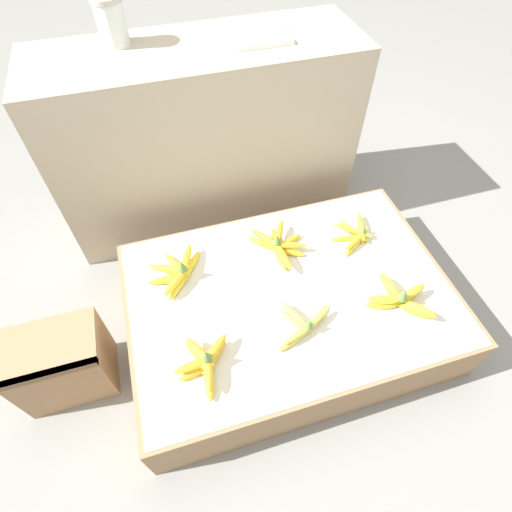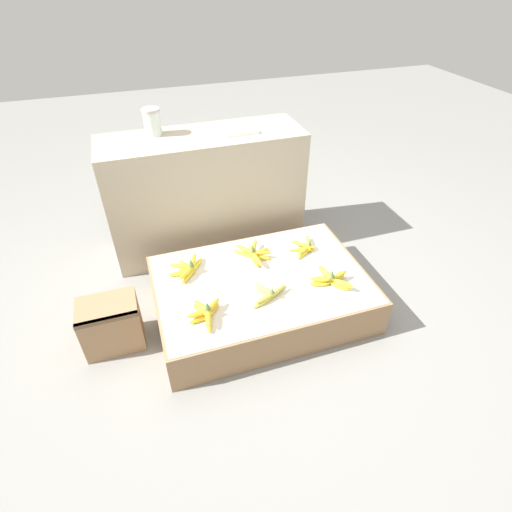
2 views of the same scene
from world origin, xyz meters
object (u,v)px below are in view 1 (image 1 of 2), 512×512
at_px(banana_bunch_front_midleft, 303,324).
at_px(banana_bunch_middle_left, 179,272).
at_px(banana_bunch_front_left, 205,362).
at_px(foam_tray_white, 258,34).
at_px(banana_bunch_front_midright, 401,298).
at_px(banana_bunch_middle_midright, 356,233).
at_px(wooden_crate, 64,364).
at_px(banana_bunch_middle_midleft, 279,245).
at_px(glass_jar, 111,21).

relative_size(banana_bunch_front_midleft, banana_bunch_middle_left, 1.02).
bearing_deg(banana_bunch_front_left, foam_tray_white, 64.16).
distance_m(banana_bunch_front_midleft, banana_bunch_middle_left, 0.51).
bearing_deg(banana_bunch_front_midright, banana_bunch_middle_midright, 91.48).
height_order(banana_bunch_middle_left, banana_bunch_middle_midright, banana_bunch_middle_left).
bearing_deg(banana_bunch_front_left, banana_bunch_middle_midright, 27.57).
height_order(banana_bunch_front_midleft, banana_bunch_middle_left, banana_bunch_middle_left).
bearing_deg(wooden_crate, banana_bunch_front_midright, -7.73).
distance_m(banana_bunch_front_left, banana_bunch_front_midright, 0.73).
xyz_separation_m(wooden_crate, banana_bunch_front_midright, (1.21, -0.16, 0.13)).
height_order(wooden_crate, banana_bunch_middle_left, banana_bunch_middle_left).
bearing_deg(banana_bunch_front_midright, banana_bunch_front_left, -177.43).
bearing_deg(banana_bunch_middle_midleft, banana_bunch_middle_left, -177.62).
distance_m(banana_bunch_middle_midleft, glass_jar, 1.01).
relative_size(banana_bunch_middle_midleft, banana_bunch_middle_midright, 1.25).
bearing_deg(banana_bunch_front_left, banana_bunch_front_midright, 2.57).
height_order(banana_bunch_front_left, banana_bunch_front_midright, banana_bunch_front_midright).
bearing_deg(banana_bunch_front_midleft, foam_tray_white, 82.75).
relative_size(banana_bunch_front_midleft, banana_bunch_middle_midright, 1.13).
xyz_separation_m(banana_bunch_front_left, banana_bunch_front_midright, (0.73, 0.03, 0.00)).
bearing_deg(foam_tray_white, glass_jar, 170.86).
bearing_deg(foam_tray_white, wooden_crate, -140.76).
distance_m(banana_bunch_front_left, glass_jar, 1.24).
height_order(banana_bunch_front_left, foam_tray_white, foam_tray_white).
distance_m(banana_bunch_middle_left, foam_tray_white, 0.95).
bearing_deg(banana_bunch_front_midleft, banana_bunch_front_midright, -1.32).
bearing_deg(banana_bunch_middle_midright, banana_bunch_middle_left, 179.17).
distance_m(banana_bunch_front_midleft, banana_bunch_middle_midright, 0.49).
xyz_separation_m(wooden_crate, foam_tray_white, (0.96, 0.78, 0.69)).
bearing_deg(banana_bunch_middle_left, banana_bunch_middle_midright, -0.83).
bearing_deg(banana_bunch_middle_midleft, banana_bunch_front_left, -134.00).
xyz_separation_m(banana_bunch_front_left, banana_bunch_middle_midright, (0.72, 0.38, -0.01)).
height_order(glass_jar, foam_tray_white, glass_jar).
xyz_separation_m(banana_bunch_front_left, banana_bunch_middle_midleft, (0.39, 0.40, -0.00)).
bearing_deg(banana_bunch_middle_midleft, foam_tray_white, 81.57).
bearing_deg(banana_bunch_front_midright, banana_bunch_middle_left, 154.69).
height_order(banana_bunch_front_left, banana_bunch_middle_midright, banana_bunch_front_left).
height_order(banana_bunch_front_midleft, banana_bunch_middle_midright, banana_bunch_front_midleft).
xyz_separation_m(banana_bunch_middle_midleft, glass_jar, (-0.43, 0.66, 0.64)).
height_order(banana_bunch_front_midright, banana_bunch_middle_left, banana_bunch_front_midright).
relative_size(wooden_crate, glass_jar, 1.90).
height_order(banana_bunch_front_left, banana_bunch_middle_midleft, banana_bunch_front_left).
bearing_deg(banana_bunch_front_left, banana_bunch_middle_midleft, 46.00).
xyz_separation_m(banana_bunch_middle_midright, glass_jar, (-0.76, 0.69, 0.64)).
height_order(banana_bunch_middle_midright, foam_tray_white, foam_tray_white).
relative_size(banana_bunch_front_midright, banana_bunch_middle_left, 1.01).
bearing_deg(banana_bunch_front_midleft, banana_bunch_middle_midleft, 84.63).
distance_m(banana_bunch_middle_midright, glass_jar, 1.21).
bearing_deg(banana_bunch_front_left, wooden_crate, 157.83).
distance_m(banana_bunch_middle_left, banana_bunch_middle_midright, 0.74).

